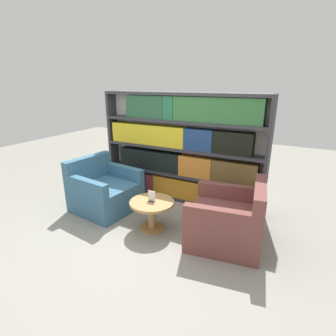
% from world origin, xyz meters
% --- Properties ---
extents(ground_plane, '(14.00, 14.00, 0.00)m').
position_xyz_m(ground_plane, '(0.00, 0.00, 0.00)').
color(ground_plane, gray).
extents(bookshelf, '(2.97, 0.30, 1.91)m').
position_xyz_m(bookshelf, '(0.03, 1.45, 0.94)').
color(bookshelf, silver).
rests_on(bookshelf, ground_plane).
extents(armchair_left, '(1.03, 1.03, 0.87)m').
position_xyz_m(armchair_left, '(-0.96, 0.48, 0.30)').
color(armchair_left, '#386684').
rests_on(armchair_left, ground_plane).
extents(armchair_right, '(1.06, 1.05, 0.87)m').
position_xyz_m(armchair_right, '(1.17, 0.48, 0.30)').
color(armchair_right, brown).
rests_on(armchair_right, ground_plane).
extents(coffee_table, '(0.64, 0.64, 0.45)m').
position_xyz_m(coffee_table, '(0.10, 0.28, 0.32)').
color(coffee_table, '#AD7F4C').
rests_on(coffee_table, ground_plane).
extents(table_sign, '(0.11, 0.06, 0.16)m').
position_xyz_m(table_sign, '(0.10, 0.28, 0.51)').
color(table_sign, black).
rests_on(table_sign, coffee_table).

